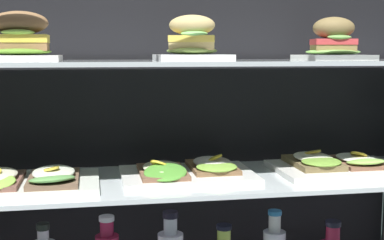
# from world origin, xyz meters

# --- Properties ---
(case_frame) EXTENTS (1.38, 0.42, 0.92)m
(case_frame) POSITION_xyz_m (0.00, 0.11, 0.50)
(case_frame) COLOR black
(case_frame) RESTS_ON ground
(shelf_lower_glass) EXTENTS (1.32, 0.36, 0.01)m
(shelf_lower_glass) POSITION_xyz_m (0.00, 0.00, 0.36)
(shelf_lower_glass) COLOR silver
(shelf_lower_glass) RESTS_ON riser_lower_tier
(riser_upper_tier) EXTENTS (1.30, 0.34, 0.29)m
(riser_upper_tier) POSITION_xyz_m (0.00, 0.00, 0.51)
(riser_upper_tier) COLOR silver
(riser_upper_tier) RESTS_ON shelf_lower_glass
(shelf_upper_glass) EXTENTS (1.32, 0.36, 0.01)m
(shelf_upper_glass) POSITION_xyz_m (0.00, 0.00, 0.66)
(shelf_upper_glass) COLOR silver
(shelf_upper_glass) RESTS_ON riser_upper_tier
(plated_roll_sandwich_near_left_corner) EXTENTS (0.18, 0.18, 0.11)m
(plated_roll_sandwich_near_left_corner) POSITION_xyz_m (-0.41, -0.04, 0.71)
(plated_roll_sandwich_near_left_corner) COLOR white
(plated_roll_sandwich_near_left_corner) RESTS_ON shelf_upper_glass
(plated_roll_sandwich_far_left) EXTENTS (0.18, 0.18, 0.11)m
(plated_roll_sandwich_far_left) POSITION_xyz_m (0.00, 0.00, 0.70)
(plated_roll_sandwich_far_left) COLOR white
(plated_roll_sandwich_far_left) RESTS_ON shelf_upper_glass
(plated_roll_sandwich_far_right) EXTENTS (0.18, 0.18, 0.11)m
(plated_roll_sandwich_far_right) POSITION_xyz_m (0.40, 0.04, 0.71)
(plated_roll_sandwich_far_right) COLOR white
(plated_roll_sandwich_far_right) RESTS_ON shelf_upper_glass
(open_sandwich_tray_near_left_corner) EXTENTS (0.34, 0.25, 0.05)m
(open_sandwich_tray_near_left_corner) POSITION_xyz_m (-0.41, -0.03, 0.38)
(open_sandwich_tray_near_left_corner) COLOR white
(open_sandwich_tray_near_left_corner) RESTS_ON shelf_lower_glass
(open_sandwich_tray_mid_right) EXTENTS (0.34, 0.24, 0.05)m
(open_sandwich_tray_mid_right) POSITION_xyz_m (-0.01, 0.01, 0.38)
(open_sandwich_tray_mid_right) COLOR white
(open_sandwich_tray_mid_right) RESTS_ON shelf_lower_glass
(open_sandwich_tray_near_right_corner) EXTENTS (0.34, 0.24, 0.06)m
(open_sandwich_tray_near_right_corner) POSITION_xyz_m (0.40, 0.00, 0.38)
(open_sandwich_tray_near_right_corner) COLOR white
(open_sandwich_tray_near_right_corner) RESTS_ON shelf_lower_glass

